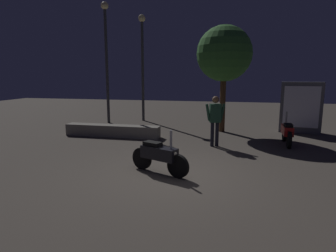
# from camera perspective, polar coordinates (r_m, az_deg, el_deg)

# --- Properties ---
(ground_plane) EXTENTS (40.00, 40.00, 0.00)m
(ground_plane) POSITION_cam_1_polar(r_m,az_deg,el_deg) (6.93, 0.82, -9.80)
(ground_plane) COLOR #4C443D
(motorcycle_black_foreground) EXTENTS (1.57, 0.74, 1.11)m
(motorcycle_black_foreground) POSITION_cam_1_polar(r_m,az_deg,el_deg) (6.93, -1.82, -5.99)
(motorcycle_black_foreground) COLOR black
(motorcycle_black_foreground) RESTS_ON ground_plane
(motorcycle_red_parked_left) EXTENTS (0.34, 1.66, 1.11)m
(motorcycle_red_parked_left) POSITION_cam_1_polar(r_m,az_deg,el_deg) (10.61, 22.71, -1.13)
(motorcycle_red_parked_left) COLOR black
(motorcycle_red_parked_left) RESTS_ON ground_plane
(person_rider_beside) EXTENTS (0.66, 0.33, 1.69)m
(person_rider_beside) POSITION_cam_1_polar(r_m,az_deg,el_deg) (9.58, 9.41, 1.86)
(person_rider_beside) COLOR black
(person_rider_beside) RESTS_ON ground_plane
(streetlamp_near) EXTENTS (0.36, 0.36, 5.80)m
(streetlamp_near) POSITION_cam_1_polar(r_m,az_deg,el_deg) (14.63, -12.26, 14.77)
(streetlamp_near) COLOR #38383D
(streetlamp_near) RESTS_ON ground_plane
(streetlamp_far) EXTENTS (0.36, 0.36, 5.36)m
(streetlamp_far) POSITION_cam_1_polar(r_m,az_deg,el_deg) (15.06, -5.14, 13.91)
(streetlamp_far) COLOR #38383D
(streetlamp_far) RESTS_ON ground_plane
(tree_left_bg) EXTENTS (2.27, 2.27, 4.37)m
(tree_left_bg) POSITION_cam_1_polar(r_m,az_deg,el_deg) (12.20, 11.18, 13.93)
(tree_left_bg) COLOR #4C331E
(tree_left_bg) RESTS_ON ground_plane
(kiosk_billboard) EXTENTS (1.66, 0.77, 2.10)m
(kiosk_billboard) POSITION_cam_1_polar(r_m,az_deg,el_deg) (13.03, 25.03, 3.38)
(kiosk_billboard) COLOR #595960
(kiosk_billboard) RESTS_ON ground_plane
(planter_wall_low) EXTENTS (3.77, 0.50, 0.45)m
(planter_wall_low) POSITION_cam_1_polar(r_m,az_deg,el_deg) (11.37, -11.06, -0.92)
(planter_wall_low) COLOR gray
(planter_wall_low) RESTS_ON ground_plane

